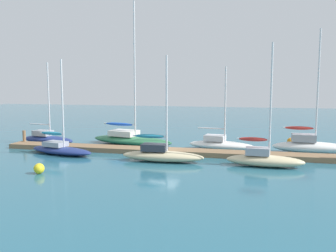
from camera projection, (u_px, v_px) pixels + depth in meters
name	position (u px, v px, depth m)	size (l,w,h in m)	color
ground_plane	(162.00, 153.00, 29.02)	(120.00, 120.00, 0.00)	#286075
dock_pier	(162.00, 151.00, 29.00)	(27.03, 1.79, 0.38)	#846647
dock_piling_near_end	(24.00, 138.00, 32.65)	(0.28, 0.28, 1.39)	#846647
sailboat_0	(47.00, 138.00, 33.70)	(5.74, 2.56, 7.52)	navy
sailboat_1	(60.00, 148.00, 28.70)	(6.11, 3.03, 7.48)	navy
sailboat_2	(130.00, 138.00, 33.23)	(8.58, 4.33, 12.84)	#2D7047
sailboat_3	(161.00, 154.00, 25.97)	(6.03, 1.66, 7.58)	beige
sailboat_4	(221.00, 144.00, 30.66)	(5.84, 2.64, 7.01)	white
sailboat_5	(264.00, 158.00, 24.41)	(5.24, 1.73, 8.28)	beige
sailboat_6	(310.00, 145.00, 29.12)	(6.09, 1.80, 9.88)	white
mooring_buoy_orange	(291.00, 141.00, 33.11)	(0.66, 0.66, 0.66)	orange
mooring_buoy_yellow	(39.00, 168.00, 22.46)	(0.66, 0.66, 0.66)	yellow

